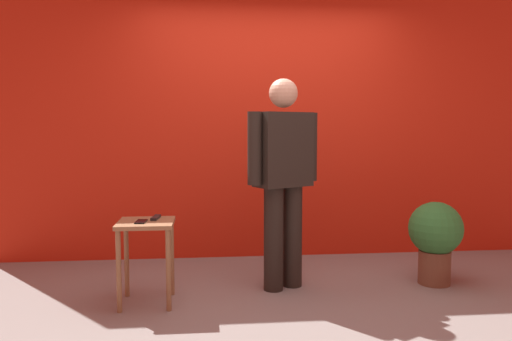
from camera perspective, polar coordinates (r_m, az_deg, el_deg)
ground_plane at (r=3.73m, az=4.17°, el=-15.43°), size 12.00×12.00×0.00m
back_wall_red at (r=5.02m, az=1.26°, el=5.96°), size 5.37×0.12×2.77m
standing_person at (r=3.98m, az=3.15°, el=-0.21°), size 0.63×0.41×1.68m
side_table at (r=3.78m, az=-12.43°, el=-7.65°), size 0.40×0.40×0.62m
cell_phone at (r=3.72m, az=-12.98°, el=-5.69°), size 0.08×0.15×0.01m
tv_remote at (r=3.82m, az=-11.37°, el=-5.29°), size 0.06×0.17×0.02m
potted_plant at (r=4.41m, az=19.79°, el=-6.99°), size 0.44×0.44×0.69m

